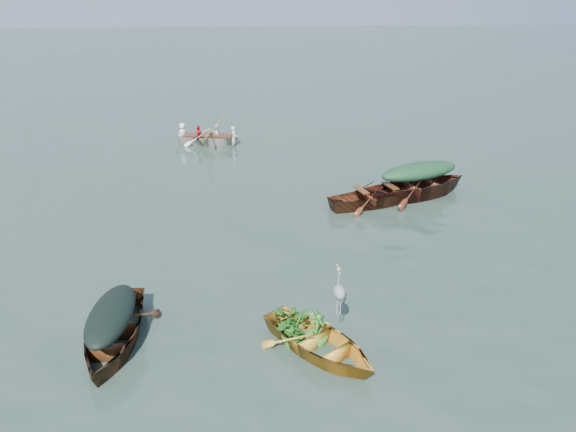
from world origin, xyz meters
name	(u,v)px	position (x,y,z in m)	size (l,w,h in m)	color
ground	(324,260)	(0.00, 0.00, 0.00)	(140.00, 140.00, 0.00)	#2F4238
yellow_dinghy	(319,353)	(-0.55, -3.61, 0.00)	(1.36, 3.13, 0.84)	gold
dark_covered_boat	(115,344)	(-4.31, -3.09, 0.00)	(1.41, 3.79, 0.95)	#4E2812
green_tarp_boat	(417,197)	(3.42, 3.94, 0.00)	(1.52, 4.89, 1.18)	#571D14
open_wooden_boat	(375,205)	(1.98, 3.39, 0.00)	(1.27, 4.07, 0.93)	brown
rowed_boat	(209,144)	(-3.37, 10.47, 0.00)	(1.08, 3.60, 0.82)	white
dark_tarp_cover	(111,313)	(-4.31, -3.09, 0.68)	(0.77, 2.08, 0.40)	black
green_tarp_cover	(419,171)	(3.42, 3.94, 0.85)	(0.84, 2.69, 0.52)	#1A4029
thwart_benches	(376,190)	(1.98, 3.39, 0.49)	(0.76, 2.04, 0.04)	#4D2712
heron	(339,299)	(-0.16, -3.22, 0.88)	(0.28, 0.40, 0.92)	gray
dinghy_weeds	(299,306)	(-0.88, -3.16, 0.72)	(0.70, 0.90, 0.60)	#30661A
rowers	(208,125)	(-3.37, 10.47, 0.79)	(0.97, 2.52, 0.76)	silver
oars	(208,134)	(-3.37, 10.47, 0.44)	(2.60, 0.60, 0.06)	olive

